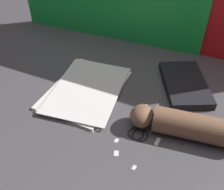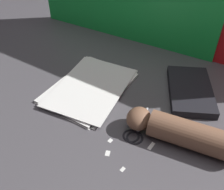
% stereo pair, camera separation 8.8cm
% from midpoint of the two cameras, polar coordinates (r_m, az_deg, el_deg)
% --- Properties ---
extents(ground_plane, '(6.00, 6.00, 0.00)m').
position_cam_midpoint_polar(ground_plane, '(0.93, 3.68, -2.51)').
color(ground_plane, '#4C494F').
extents(paper_stack, '(0.28, 0.36, 0.02)m').
position_cam_midpoint_polar(paper_stack, '(0.99, -2.24, 1.59)').
color(paper_stack, white).
rests_on(paper_stack, ground_plane).
extents(book_closed, '(0.24, 0.30, 0.03)m').
position_cam_midpoint_polar(book_closed, '(1.02, 19.07, 0.84)').
color(book_closed, black).
rests_on(book_closed, ground_plane).
extents(scissors, '(0.08, 0.18, 0.01)m').
position_cam_midpoint_polar(scissors, '(0.85, 8.47, -7.84)').
color(scissors, silver).
rests_on(scissors, ground_plane).
extents(hand_forearm, '(0.34, 0.11, 0.08)m').
position_cam_midpoint_polar(hand_forearm, '(0.82, 17.81, -7.80)').
color(hand_forearm, brown).
rests_on(hand_forearm, ground_plane).
extents(paper_scrap_near, '(0.01, 0.02, 0.00)m').
position_cam_midpoint_polar(paper_scrap_near, '(0.76, 5.76, -15.97)').
color(paper_scrap_near, white).
rests_on(paper_scrap_near, ground_plane).
extents(paper_scrap_mid, '(0.01, 0.02, 0.00)m').
position_cam_midpoint_polar(paper_scrap_mid, '(0.82, 2.72, -10.03)').
color(paper_scrap_mid, white).
rests_on(paper_scrap_mid, ground_plane).
extents(paper_scrap_far, '(0.02, 0.02, 0.00)m').
position_cam_midpoint_polar(paper_scrap_far, '(0.79, 2.28, -12.73)').
color(paper_scrap_far, white).
rests_on(paper_scrap_far, ground_plane).
extents(paper_scrap_side, '(0.02, 0.03, 0.00)m').
position_cam_midpoint_polar(paper_scrap_side, '(0.82, 11.64, -10.96)').
color(paper_scrap_side, white).
rests_on(paper_scrap_side, ground_plane).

